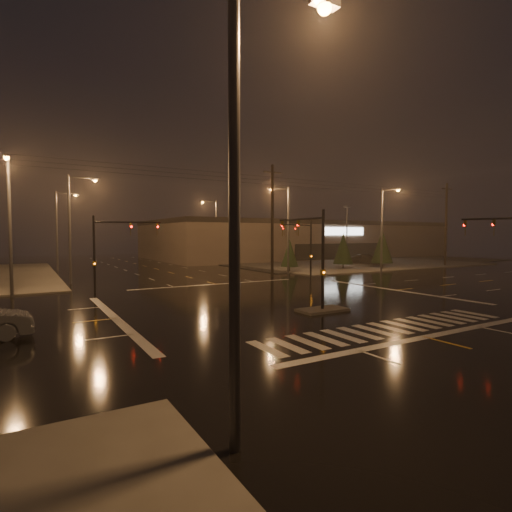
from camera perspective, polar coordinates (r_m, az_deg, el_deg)
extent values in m
plane|color=black|center=(27.30, 4.05, -6.49)|extent=(140.00, 140.00, 0.00)
cube|color=#44423D|center=(69.21, 10.54, -0.73)|extent=(36.00, 36.00, 0.12)
cube|color=#44423D|center=(24.14, 9.46, -7.59)|extent=(3.00, 1.60, 0.15)
cube|color=beige|center=(20.65, 18.50, -9.72)|extent=(15.00, 2.60, 0.01)
cube|color=beige|center=(19.43, 23.02, -10.61)|extent=(16.00, 0.50, 0.01)
cube|color=beige|center=(36.81, -5.69, -4.02)|extent=(16.00, 0.50, 0.01)
cube|color=black|center=(71.16, 14.65, -0.69)|extent=(50.00, 24.00, 0.08)
cube|color=brown|center=(84.71, 6.04, 2.31)|extent=(60.00, 28.00, 7.00)
cube|color=black|center=(84.74, 6.05, 4.54)|extent=(60.20, 28.20, 0.80)
cube|color=white|center=(73.83, 12.56, 3.47)|extent=(9.00, 0.20, 1.40)
cube|color=black|center=(73.92, 12.50, 0.68)|extent=(22.00, 0.15, 2.80)
cylinder|color=black|center=(23.78, 9.52, -0.65)|extent=(0.18, 0.18, 6.00)
cylinder|color=black|center=(25.52, 6.32, 5.24)|extent=(0.12, 4.50, 0.12)
imported|color=#594707|center=(27.17, 3.76, 5.01)|extent=(0.16, 0.20, 1.00)
cube|color=#594707|center=(23.84, 9.51, -2.33)|extent=(0.25, 0.18, 0.35)
cylinder|color=black|center=(41.64, 7.84, 0.91)|extent=(0.18, 0.18, 6.00)
cylinder|color=black|center=(39.52, 5.94, 4.44)|extent=(4.74, 1.82, 0.12)
imported|color=#594707|center=(37.67, 4.04, 4.44)|extent=(0.24, 0.22, 1.00)
cube|color=#594707|center=(41.67, 7.83, -0.05)|extent=(0.25, 0.18, 0.35)
cylinder|color=black|center=(33.09, -22.10, 0.19)|extent=(0.18, 0.18, 6.00)
cylinder|color=black|center=(32.65, -17.88, 4.62)|extent=(4.74, 1.82, 0.12)
imported|color=#594707|center=(32.43, -13.92, 4.60)|extent=(0.24, 0.22, 1.00)
cube|color=#594707|center=(33.13, -22.08, -1.02)|extent=(0.25, 0.18, 0.35)
cylinder|color=black|center=(28.50, 31.25, 4.58)|extent=(1.48, 3.80, 0.12)
imported|color=#594707|center=(28.82, 27.70, 4.55)|extent=(0.22, 0.24, 1.00)
cylinder|color=#38383A|center=(8.13, -3.11, 6.55)|extent=(0.24, 0.24, 10.00)
cube|color=#38383A|center=(10.76, 9.78, 32.17)|extent=(0.70, 0.30, 0.18)
sphere|color=orange|center=(10.70, 9.77, 31.56)|extent=(0.32, 0.32, 0.32)
cylinder|color=#38383A|center=(40.39, -25.09, 3.43)|extent=(0.24, 0.24, 10.00)
cylinder|color=#38383A|center=(40.86, -23.54, 10.21)|extent=(2.40, 0.14, 0.14)
cube|color=#38383A|center=(41.00, -21.99, 10.15)|extent=(0.70, 0.30, 0.18)
sphere|color=orange|center=(40.99, -21.99, 9.96)|extent=(0.32, 0.32, 0.32)
cylinder|color=#38383A|center=(56.34, -26.59, 3.20)|extent=(0.24, 0.24, 10.00)
cylinder|color=#38383A|center=(56.68, -25.48, 8.08)|extent=(2.40, 0.14, 0.14)
cube|color=#38383A|center=(56.78, -24.36, 8.04)|extent=(0.70, 0.30, 0.18)
sphere|color=orange|center=(56.77, -24.36, 7.91)|extent=(0.32, 0.32, 0.32)
cylinder|color=#38383A|center=(46.63, 4.64, 3.61)|extent=(0.24, 0.24, 10.00)
cylinder|color=#38383A|center=(46.26, 3.43, 9.58)|extent=(2.40, 0.14, 0.14)
cube|color=#38383A|center=(45.65, 2.26, 9.61)|extent=(0.70, 0.30, 0.18)
sphere|color=orange|center=(45.64, 2.26, 9.44)|extent=(0.32, 0.32, 0.32)
cylinder|color=#38383A|center=(64.06, -5.69, 3.44)|extent=(0.24, 0.24, 10.00)
cylinder|color=#38383A|center=(63.78, -6.70, 7.75)|extent=(2.40, 0.14, 0.14)
cube|color=#38383A|center=(63.35, -7.62, 7.73)|extent=(0.70, 0.30, 0.18)
sphere|color=orange|center=(63.34, -7.62, 7.61)|extent=(0.32, 0.32, 0.32)
cylinder|color=#38383A|center=(33.73, -31.72, 3.41)|extent=(0.24, 0.24, 10.00)
cylinder|color=#38383A|center=(32.96, -32.00, 11.81)|extent=(0.14, 2.40, 0.14)
cube|color=#38383A|center=(31.86, -32.06, 12.04)|extent=(0.30, 0.70, 0.18)
sphere|color=orange|center=(31.84, -32.05, 11.81)|extent=(0.32, 0.32, 0.32)
cylinder|color=#38383A|center=(50.22, 17.53, 3.44)|extent=(0.24, 0.24, 10.00)
cylinder|color=#38383A|center=(49.70, 18.66, 8.97)|extent=(0.14, 2.40, 0.14)
cube|color=#38383A|center=(48.99, 19.64, 8.98)|extent=(0.30, 0.70, 0.18)
sphere|color=orange|center=(48.97, 19.63, 8.83)|extent=(0.32, 0.32, 0.32)
cylinder|color=black|center=(43.04, 2.34, 5.00)|extent=(0.32, 0.32, 12.00)
cube|color=black|center=(43.54, 2.36, 11.85)|extent=(2.20, 0.12, 0.12)
cylinder|color=black|center=(64.39, 25.50, 4.05)|extent=(0.32, 0.32, 12.00)
cube|color=black|center=(64.72, 25.60, 8.65)|extent=(2.20, 0.12, 0.12)
cylinder|color=black|center=(48.57, 4.81, -1.91)|extent=(0.18, 0.18, 0.70)
cone|color=black|center=(48.44, 4.83, 0.45)|extent=(2.11, 2.11, 3.30)
cylinder|color=black|center=(53.96, 12.33, -1.48)|extent=(0.18, 0.18, 0.70)
cone|color=black|center=(53.83, 12.36, 1.05)|extent=(2.60, 2.60, 4.07)
cylinder|color=black|center=(57.30, 17.54, -1.29)|extent=(0.18, 0.18, 0.70)
cone|color=black|center=(57.17, 17.58, 1.35)|extent=(2.93, 2.93, 4.58)
imported|color=black|center=(63.25, 15.49, -0.42)|extent=(3.66, 5.32, 1.68)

